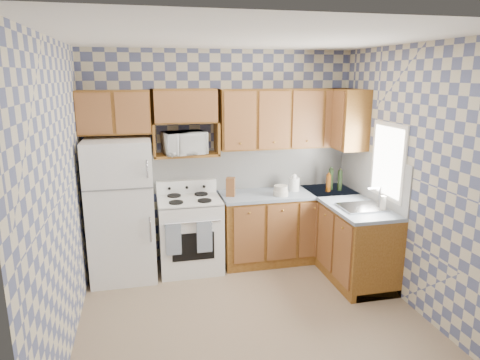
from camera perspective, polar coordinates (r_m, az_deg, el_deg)
The scene contains 30 objects.
floor at distance 4.56m, azimuth 1.57°, elevation -17.76°, with size 3.40×3.40×0.00m, color #8E7459.
back_wall at distance 5.55m, azimuth -2.47°, elevation 3.02°, with size 3.40×0.02×2.70m, color #515980.
right_wall at distance 4.73m, azimuth 22.04°, elevation 0.13°, with size 0.02×3.20×2.70m, color #515980.
backsplash_back at distance 5.65m, azimuth 1.55°, elevation 1.68°, with size 2.60×0.01×0.56m, color white.
backsplash_right at distance 5.42m, azimuth 17.04°, elevation 0.54°, with size 0.01×1.60×0.56m, color white.
refrigerator at distance 5.25m, azimuth -15.54°, elevation -3.85°, with size 0.75×0.70×1.68m, color white.
stove_body at distance 5.42m, azimuth -6.67°, elevation -7.24°, with size 0.76×0.65×0.90m, color white.
cooktop at distance 5.27m, azimuth -6.81°, elevation -2.62°, with size 0.76×0.65×0.03m, color silver.
backguard at distance 5.51m, azimuth -7.15°, elevation -0.88°, with size 0.76×0.08×0.17m, color white.
dish_towel_left at distance 5.05m, azimuth -8.87°, elevation -7.83°, with size 0.18×0.03×0.38m, color navy.
dish_towel_right at distance 5.08m, azimuth -4.75°, elevation -7.56°, with size 0.18×0.03×0.38m, color navy.
base_cabinets_back at distance 5.71m, azimuth 6.39°, elevation -6.20°, with size 1.75×0.60×0.88m, color brown.
base_cabinets_right at distance 5.50m, azimuth 13.84°, elevation -7.34°, with size 0.60×1.60×0.88m, color brown.
countertop_back at distance 5.57m, azimuth 6.53°, elevation -1.77°, with size 1.77×0.63×0.04m, color slate.
countertop_right at distance 5.35m, azimuth 14.07°, elevation -2.75°, with size 0.63×1.60×0.04m, color slate.
upper_cabinets_back at distance 5.53m, azimuth 6.32°, elevation 8.15°, with size 1.75×0.33×0.74m, color brown.
upper_cabinets_fridge at distance 5.22m, azimuth -16.43°, elevation 8.67°, with size 0.82×0.33×0.50m, color brown.
upper_cabinets_right at distance 5.63m, azimuth 13.85°, elevation 7.94°, with size 0.33×0.70×0.74m, color brown.
microwave_shelf at distance 5.30m, azimuth -7.16°, elevation 3.36°, with size 0.80×0.33×0.03m, color brown.
microwave at distance 5.24m, azimuth -7.44°, elevation 4.92°, with size 0.50×0.34×0.27m, color white.
sink at distance 5.05m, azimuth 15.92°, elevation -3.56°, with size 0.48×0.40×0.03m, color #B7B7BC.
window at distance 5.07m, azimuth 19.14°, elevation 2.39°, with size 0.02×0.66×0.86m, color silver.
bottle_0 at distance 5.73m, azimuth 12.01°, elevation 0.10°, with size 0.06×0.06×0.28m, color black.
bottle_1 at distance 5.72m, azimuth 13.17°, elevation -0.08°, with size 0.06×0.06×0.26m, color black.
bottle_2 at distance 5.83m, azimuth 13.18°, elevation 0.09°, with size 0.06×0.06×0.24m, color #542808.
bottle_3 at distance 5.63m, azimuth 11.69°, elevation -0.40°, with size 0.06×0.06×0.22m, color #542808.
knife_block at distance 5.31m, azimuth -1.26°, elevation -0.93°, with size 0.11×0.11×0.23m, color brown.
electric_kettle at distance 5.60m, azimuth 7.21°, elevation -0.56°, with size 0.14×0.14×0.17m, color white.
food_containers at distance 5.37m, azimuth 5.46°, elevation -1.40°, with size 0.19×0.19×0.13m, color beige, non-canonical shape.
soap_bottle at distance 5.00m, azimuth 18.55°, elevation -2.96°, with size 0.06×0.06×0.17m, color beige.
Camera 1 is at (-0.98, -3.76, 2.39)m, focal length 32.00 mm.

